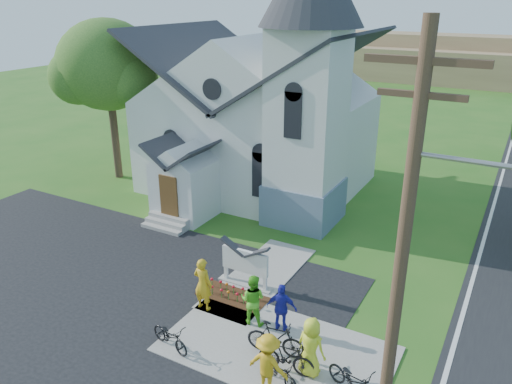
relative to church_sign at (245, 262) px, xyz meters
The scene contains 19 objects.
ground 3.57m from the church_sign, 69.44° to the right, with size 120.00×120.00×0.00m, color #2A601B.
parking_lot 7.86m from the church_sign, 138.12° to the right, with size 20.00×16.00×0.02m, color black.
sidewalk 3.95m from the church_sign, 45.00° to the right, with size 7.00×4.00×0.05m, color gray.
church 11.06m from the church_sign, 114.73° to the left, with size 12.35×12.00×13.00m.
church_sign is the anchor object (origin of this frame).
flower_bed 1.34m from the church_sign, 90.00° to the right, with size 2.60×1.10×0.07m, color #351A0E.
utility_pole 9.18m from the church_sign, 35.60° to the right, with size 3.45×0.28×10.00m.
tree_lot_corner 15.53m from the church_sign, 152.02° to the left, with size 5.60×5.60×9.15m.
distant_hills 53.34m from the church_sign, 85.10° to the left, with size 61.00×10.00×5.60m.
cyclist_0 2.08m from the church_sign, 103.92° to the right, with size 0.71×0.47×1.95m, color gold.
bike_0 4.30m from the church_sign, 92.63° to the right, with size 0.56×1.62×0.85m, color black.
cyclist_1 2.35m from the church_sign, 53.66° to the right, with size 0.86×0.67×1.78m, color #53C424.
bike_1 4.05m from the church_sign, 46.56° to the right, with size 0.51×1.82×1.10m, color black.
cyclist_2 3.01m from the church_sign, 36.69° to the right, with size 1.00×0.41×1.70m, color #2122A6.
bike_2 5.24m from the church_sign, 49.33° to the right, with size 0.53×1.52×0.80m, color black.
cyclist_3 5.49m from the church_sign, 53.30° to the right, with size 1.18×0.68×1.83m, color gold.
bike_3 4.88m from the church_sign, 45.64° to the right, with size 0.48×1.71×1.03m, color black.
cyclist_4 5.12m from the church_sign, 38.35° to the right, with size 0.90×0.58×1.84m, color #CFDC29.
bike_4 6.35m from the church_sign, 31.95° to the right, with size 0.60×1.73×0.91m, color black.
Camera 1 is at (7.06, -10.82, 10.29)m, focal length 35.00 mm.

